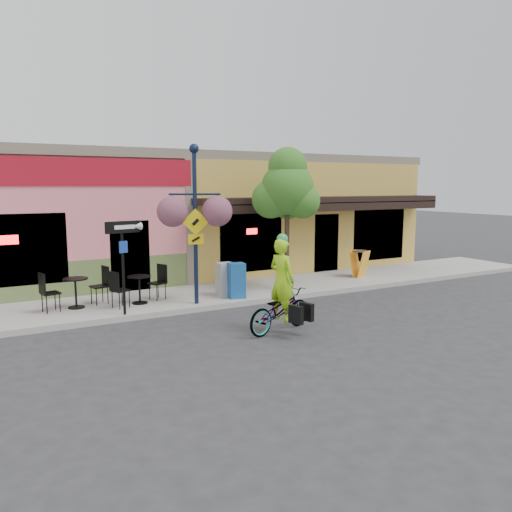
# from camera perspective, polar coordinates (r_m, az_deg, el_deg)

# --- Properties ---
(ground) EXTENTS (90.00, 90.00, 0.00)m
(ground) POSITION_cam_1_polar(r_m,az_deg,el_deg) (13.92, 1.80, -5.91)
(ground) COLOR #2D2D30
(ground) RESTS_ON ground
(sidewalk) EXTENTS (24.00, 3.00, 0.15)m
(sidewalk) POSITION_cam_1_polar(r_m,az_deg,el_deg) (15.62, -1.95, -4.08)
(sidewalk) COLOR #9E9B93
(sidewalk) RESTS_ON ground
(curb) EXTENTS (24.00, 0.12, 0.15)m
(curb) POSITION_cam_1_polar(r_m,az_deg,el_deg) (14.37, 0.67, -5.15)
(curb) COLOR #A8A59E
(curb) RESTS_ON ground
(building) EXTENTS (18.20, 8.20, 4.50)m
(building) POSITION_cam_1_polar(r_m,az_deg,el_deg) (20.35, -9.03, 4.85)
(building) COLOR pink
(building) RESTS_ON ground
(bicycle) EXTENTS (2.03, 1.15, 1.01)m
(bicycle) POSITION_cam_1_polar(r_m,az_deg,el_deg) (11.62, 2.75, -6.18)
(bicycle) COLOR maroon
(bicycle) RESTS_ON ground
(cyclist_rider) EXTENTS (0.63, 0.80, 1.92)m
(cyclist_rider) POSITION_cam_1_polar(r_m,az_deg,el_deg) (11.54, 2.98, -3.95)
(cyclist_rider) COLOR #9DDF17
(cyclist_rider) RESTS_ON ground
(lamp_post) EXTENTS (1.48, 0.94, 4.31)m
(lamp_post) POSITION_cam_1_polar(r_m,az_deg,el_deg) (13.50, -6.95, 3.52)
(lamp_post) COLOR #111D36
(lamp_post) RESTS_ON sidewalk
(one_way_sign) EXTENTS (0.92, 0.36, 2.35)m
(one_way_sign) POSITION_cam_1_polar(r_m,az_deg,el_deg) (12.79, -14.95, -1.37)
(one_way_sign) COLOR black
(one_way_sign) RESTS_ON sidewalk
(cafe_set_left) EXTENTS (1.89, 1.24, 1.04)m
(cafe_set_left) POSITION_cam_1_polar(r_m,az_deg,el_deg) (13.98, -19.92, -3.52)
(cafe_set_left) COLOR black
(cafe_set_left) RESTS_ON sidewalk
(cafe_set_right) EXTENTS (1.86, 1.41, 1.00)m
(cafe_set_right) POSITION_cam_1_polar(r_m,az_deg,el_deg) (14.01, -13.17, -3.30)
(cafe_set_right) COLOR black
(cafe_set_right) RESTS_ON sidewalk
(newspaper_box_blue) EXTENTS (0.51, 0.47, 1.01)m
(newspaper_box_blue) POSITION_cam_1_polar(r_m,az_deg,el_deg) (14.34, -2.25, -2.81)
(newspaper_box_blue) COLOR #195499
(newspaper_box_blue) RESTS_ON sidewalk
(newspaper_box_grey) EXTENTS (0.46, 0.42, 0.98)m
(newspaper_box_grey) POSITION_cam_1_polar(r_m,az_deg,el_deg) (14.61, -3.54, -2.68)
(newspaper_box_grey) COLOR #A4A4A4
(newspaper_box_grey) RESTS_ON sidewalk
(street_tree) EXTENTS (2.19, 2.19, 4.42)m
(street_tree) POSITION_cam_1_polar(r_m,az_deg,el_deg) (15.34, 3.58, 4.31)
(street_tree) COLOR #3D7A26
(street_tree) RESTS_ON sidewalk
(sandwich_board) EXTENTS (0.69, 0.61, 0.94)m
(sandwich_board) POSITION_cam_1_polar(r_m,az_deg,el_deg) (17.91, 12.21, -0.91)
(sandwich_board) COLOR #FFA928
(sandwich_board) RESTS_ON sidewalk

